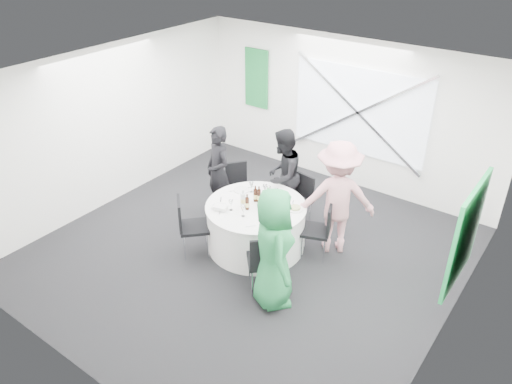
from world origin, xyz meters
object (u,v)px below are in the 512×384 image
Objects in this scene: person_woman_green at (274,249)px; clear_water_bottle at (243,199)px; chair_back_left at (238,184)px; person_man_back_left at (218,171)px; chair_front_right at (264,259)px; banquet_table at (256,226)px; chair_back_right at (321,226)px; green_water_bottle at (268,199)px; chair_front_left at (188,222)px; person_man_back at (283,175)px; chair_back at (301,196)px; person_woman_pink at (337,198)px.

person_woman_green reaches higher than clear_water_bottle.
person_man_back_left is at bearing -179.34° from chair_back_left.
banquet_table is at bearing -90.00° from chair_front_right.
chair_back_right is at bearing 23.34° from clear_water_bottle.
person_man_back_left is 6.00× the size of clear_water_bottle.
person_man_back_left is 2.45m from person_woman_green.
chair_front_right is 0.56× the size of person_woman_green.
chair_front_right is at bearing -12.15° from person_man_back_left.
green_water_bottle reaches higher than chair_back_left.
chair_back_right is at bearing -101.94° from chair_front_left.
person_man_back reaches higher than chair_front_left.
chair_back_left is 0.45m from person_man_back_left.
chair_back_left is at bearing 149.83° from green_water_bottle.
green_water_bottle is (1.28, -0.35, 0.08)m from person_man_back_left.
person_woman_pink reaches higher than chair_back.
chair_back_left is 1.18m from clear_water_bottle.
banquet_table is at bearing -0.00° from person_man_back_left.
banquet_table is 1.06m from chair_front_left.
banquet_table is 1.66× the size of chair_back_right.
chair_back is at bearing -152.17° from chair_back_right.
person_woman_pink is 1.06× the size of person_woman_green.
chair_front_right is at bearing -57.44° from green_water_bottle.
person_man_back_left is at bearing 157.92° from banquet_table.
clear_water_bottle reaches higher than chair_front_right.
chair_back is 1.46m from person_man_back_left.
chair_back_left is at bearing -154.89° from chair_back.
clear_water_bottle reaches higher than chair_back_left.
chair_back_right is at bearing 51.59° from person_man_back.
chair_front_left is 0.60× the size of person_man_back.
green_water_bottle is at bearing -93.07° from chair_back_right.
chair_back_left reaches higher than banquet_table.
banquet_table is at bearing -90.00° from chair_back_right.
chair_back is 0.46m from person_man_back.
person_man_back_left reaches higher than banquet_table.
banquet_table is 0.96× the size of person_man_back.
chair_back is 0.92× the size of chair_back_right.
green_water_bottle is (0.15, 0.11, 0.50)m from banquet_table.
chair_back_right is (1.87, -0.35, 0.03)m from chair_back_left.
person_woman_pink reaches higher than chair_back_right.
clear_water_bottle is at bearing -99.52° from chair_back_left.
green_water_bottle is 0.38m from clear_water_bottle.
person_woman_pink is (1.74, 1.44, 0.35)m from chair_front_left.
person_woman_pink is at bearing -142.67° from chair_front_right.
green_water_bottle is (-0.78, 0.98, 0.02)m from person_woman_green.
chair_front_right is at bearing -138.09° from chair_front_left.
chair_back is 0.47× the size of person_woman_pink.
chair_back_right is at bearing 44.25° from person_woman_pink.
person_woman_pink is at bearing 34.33° from green_water_bottle.
banquet_table is at bearing -90.00° from chair_back.
chair_front_right is 1.13m from green_water_bottle.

